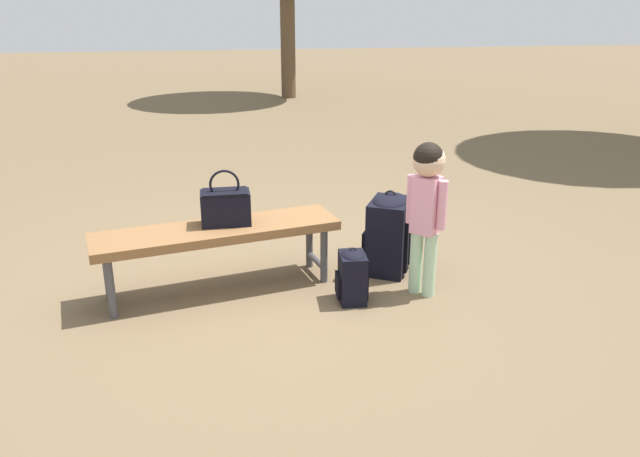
% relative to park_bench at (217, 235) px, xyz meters
% --- Properties ---
extents(ground_plane, '(40.00, 40.00, 0.00)m').
position_rel_park_bench_xyz_m(ground_plane, '(0.43, -0.01, -0.39)').
color(ground_plane, brown).
rests_on(ground_plane, ground).
extents(park_bench, '(1.65, 0.74, 0.45)m').
position_rel_park_bench_xyz_m(park_bench, '(0.00, 0.00, 0.00)').
color(park_bench, brown).
rests_on(park_bench, ground).
extents(handbag, '(0.32, 0.19, 0.37)m').
position_rel_park_bench_xyz_m(handbag, '(0.07, 0.06, 0.18)').
color(handbag, black).
rests_on(handbag, park_bench).
extents(child_standing, '(0.21, 0.21, 1.02)m').
position_rel_park_bench_xyz_m(child_standing, '(1.32, -0.27, 0.29)').
color(child_standing, '#B2D8B2').
rests_on(child_standing, ground).
extents(backpack_large, '(0.40, 0.44, 0.60)m').
position_rel_park_bench_xyz_m(backpack_large, '(1.20, 0.14, -0.09)').
color(backpack_large, black).
rests_on(backpack_large, ground).
extents(backpack_small, '(0.21, 0.23, 0.37)m').
position_rel_park_bench_xyz_m(backpack_small, '(0.84, -0.30, -0.21)').
color(backpack_small, black).
rests_on(backpack_small, ground).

